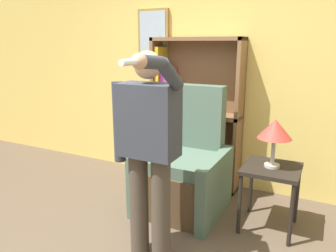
# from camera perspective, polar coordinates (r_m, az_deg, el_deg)

# --- Properties ---
(wall_back) EXTENTS (8.00, 0.11, 2.80)m
(wall_back) POSITION_cam_1_polar(r_m,az_deg,el_deg) (3.90, 7.19, 10.15)
(wall_back) COLOR #E0C160
(wall_back) RESTS_ON ground_plane
(bookcase) EXTENTS (1.06, 0.28, 1.74)m
(bookcase) POSITION_cam_1_polar(r_m,az_deg,el_deg) (3.91, 3.42, 2.07)
(bookcase) COLOR brown
(bookcase) RESTS_ON ground_plane
(armchair) EXTENTS (0.81, 0.83, 1.26)m
(armchair) POSITION_cam_1_polar(r_m,az_deg,el_deg) (3.40, 2.97, -7.97)
(armchair) COLOR #4C3823
(armchair) RESTS_ON ground_plane
(person_standing) EXTENTS (0.59, 0.78, 1.62)m
(person_standing) POSITION_cam_1_polar(r_m,az_deg,el_deg) (2.45, -3.53, -3.44)
(person_standing) COLOR #473D33
(person_standing) RESTS_ON ground_plane
(side_table) EXTENTS (0.49, 0.49, 0.60)m
(side_table) POSITION_cam_1_polar(r_m,az_deg,el_deg) (3.12, 17.51, -8.42)
(side_table) COLOR black
(side_table) RESTS_ON ground_plane
(table_lamp) EXTENTS (0.30, 0.30, 0.44)m
(table_lamp) POSITION_cam_1_polar(r_m,az_deg,el_deg) (2.98, 18.12, -0.72)
(table_lamp) COLOR #B7B2A8
(table_lamp) RESTS_ON side_table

